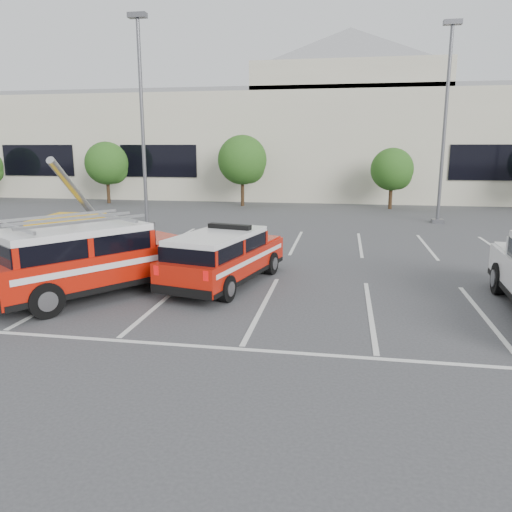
{
  "coord_description": "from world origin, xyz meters",
  "views": [
    {
      "loc": [
        1.95,
        -12.11,
        4.0
      ],
      "look_at": [
        -0.4,
        1.22,
        1.05
      ],
      "focal_mm": 35.0,
      "sensor_mm": 36.0,
      "label": 1
    }
  ],
  "objects": [
    {
      "name": "ground",
      "position": [
        0.0,
        0.0,
        0.0
      ],
      "size": [
        120.0,
        120.0,
        0.0
      ],
      "primitive_type": "plane",
      "color": "#3B3B3D",
      "rests_on": "ground"
    },
    {
      "name": "stall_markings",
      "position": [
        0.0,
        4.5,
        0.01
      ],
      "size": [
        23.0,
        15.0,
        0.01
      ],
      "primitive_type": "cube",
      "color": "silver",
      "rests_on": "ground"
    },
    {
      "name": "convention_building",
      "position": [
        0.18,
        31.86,
        4.72
      ],
      "size": [
        60.0,
        16.99,
        13.2
      ],
      "color": "beige",
      "rests_on": "ground"
    },
    {
      "name": "tree_left",
      "position": [
        -14.91,
        22.05,
        2.77
      ],
      "size": [
        3.07,
        3.07,
        4.42
      ],
      "color": "#3F2B19",
      "rests_on": "ground"
    },
    {
      "name": "tree_mid_left",
      "position": [
        -4.91,
        22.05,
        3.04
      ],
      "size": [
        3.37,
        3.37,
        4.85
      ],
      "color": "#3F2B19",
      "rests_on": "ground"
    },
    {
      "name": "tree_mid_right",
      "position": [
        5.09,
        22.05,
        2.5
      ],
      "size": [
        2.77,
        2.77,
        3.99
      ],
      "color": "#3F2B19",
      "rests_on": "ground"
    },
    {
      "name": "light_pole_left",
      "position": [
        -8.0,
        12.0,
        5.19
      ],
      "size": [
        0.9,
        0.6,
        10.24
      ],
      "color": "#59595E",
      "rests_on": "ground"
    },
    {
      "name": "light_pole_mid",
      "position": [
        7.0,
        16.0,
        5.19
      ],
      "size": [
        0.9,
        0.6,
        10.24
      ],
      "color": "#59595E",
      "rests_on": "ground"
    },
    {
      "name": "fire_chief_suv",
      "position": [
        -1.48,
        1.87,
        0.72
      ],
      "size": [
        2.91,
        5.28,
        1.76
      ],
      "rotation": [
        0.0,
        0.0,
        -0.23
      ],
      "color": "#AE1508",
      "rests_on": "ground"
    },
    {
      "name": "ladder_suv",
      "position": [
        -4.84,
        0.18,
        0.88
      ],
      "size": [
        5.03,
        5.84,
        2.21
      ],
      "rotation": [
        0.0,
        0.0,
        -0.62
      ],
      "color": "#AE1508",
      "rests_on": "ground"
    },
    {
      "name": "utility_rig",
      "position": [
        -7.59,
        3.56,
        0.74
      ],
      "size": [
        3.75,
        4.6,
        3.72
      ],
      "rotation": [
        0.0,
        0.0,
        0.09
      ],
      "color": "#59595E",
      "rests_on": "ground"
    }
  ]
}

